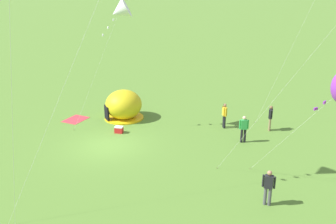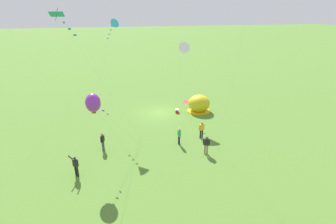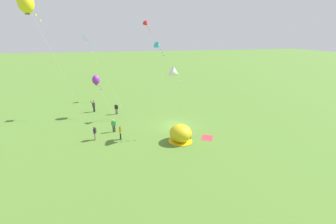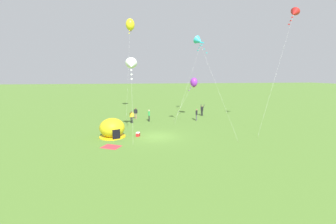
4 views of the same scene
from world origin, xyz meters
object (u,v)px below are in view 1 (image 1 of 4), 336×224
at_px(person_center_field, 244,128).
at_px(person_with_toddler, 224,114).
at_px(person_near_tent, 270,117).
at_px(popup_tent, 124,105).
at_px(cooler_box, 119,130).
at_px(kite_white, 120,11).
at_px(person_watching_sky, 268,186).

bearing_deg(person_center_field, person_with_toddler, -162.81).
height_order(person_near_tent, person_center_field, same).
bearing_deg(popup_tent, person_center_field, 59.38).
relative_size(cooler_box, kite_white, 0.07).
distance_m(cooler_box, person_center_field, 8.06).
height_order(cooler_box, person_watching_sky, person_watching_sky).
relative_size(popup_tent, person_watching_sky, 1.63).
bearing_deg(cooler_box, popup_tent, 177.30).
distance_m(cooler_box, person_watching_sky, 11.54).
bearing_deg(person_near_tent, popup_tent, -105.03).
relative_size(cooler_box, person_with_toddler, 0.35).
relative_size(popup_tent, person_with_toddler, 1.63).
distance_m(person_with_toddler, person_center_field, 2.60).
bearing_deg(popup_tent, kite_white, 4.72).
relative_size(person_with_toddler, person_near_tent, 1.00).
relative_size(popup_tent, person_center_field, 1.63).
bearing_deg(cooler_box, person_watching_sky, 40.12).
height_order(popup_tent, person_watching_sky, popup_tent).
bearing_deg(kite_white, person_with_toddler, 91.37).
distance_m(cooler_box, kite_white, 7.56).
bearing_deg(person_with_toddler, popup_tent, -106.62).
xyz_separation_m(person_watching_sky, person_near_tent, (-8.91, 2.59, 0.00)).
distance_m(cooler_box, person_with_toddler, 7.13).
xyz_separation_m(person_center_field, kite_white, (-2.33, -7.51, 6.80)).
height_order(cooler_box, person_center_field, person_center_field).
xyz_separation_m(person_watching_sky, kite_white, (-9.34, -7.11, 6.80)).
relative_size(person_watching_sky, kite_white, 0.20).
bearing_deg(cooler_box, kite_white, 149.48).
distance_m(popup_tent, person_center_field, 8.94).
height_order(person_with_toddler, person_center_field, same).
xyz_separation_m(popup_tent, person_with_toddler, (2.07, 6.93, -0.03)).
bearing_deg(person_watching_sky, person_center_field, 176.68).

